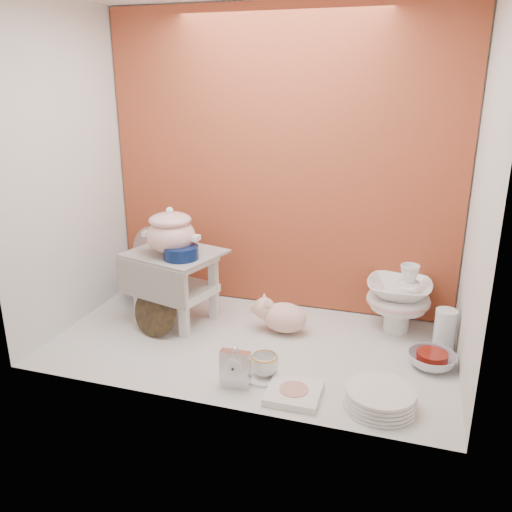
% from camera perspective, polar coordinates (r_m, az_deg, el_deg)
% --- Properties ---
extents(ground, '(1.80, 1.80, 0.00)m').
position_cam_1_polar(ground, '(2.44, -0.60, -9.48)').
color(ground, silver).
rests_on(ground, ground).
extents(niche_shell, '(1.86, 1.03, 1.53)m').
position_cam_1_polar(niche_shell, '(2.34, 0.73, 13.21)').
color(niche_shell, '#A33728').
rests_on(niche_shell, ground).
extents(step_stool, '(0.50, 0.45, 0.36)m').
position_cam_1_polar(step_stool, '(2.62, -8.65, -3.30)').
color(step_stool, silver).
rests_on(step_stool, ground).
extents(soup_tureen, '(0.31, 0.31, 0.23)m').
position_cam_1_polar(soup_tureen, '(2.49, -9.25, 2.71)').
color(soup_tureen, white).
rests_on(soup_tureen, step_stool).
extents(cobalt_bowl, '(0.18, 0.18, 0.06)m').
position_cam_1_polar(cobalt_bowl, '(2.45, -8.14, 0.39)').
color(cobalt_bowl, '#091946').
rests_on(cobalt_bowl, step_stool).
extents(floral_platter, '(0.37, 0.20, 0.39)m').
position_cam_1_polar(floral_platter, '(2.96, -10.95, -0.54)').
color(floral_platter, beige).
rests_on(floral_platter, ground).
extents(blue_white_vase, '(0.27, 0.27, 0.26)m').
position_cam_1_polar(blue_white_vase, '(2.92, -11.75, -2.29)').
color(blue_white_vase, silver).
rests_on(blue_white_vase, ground).
extents(lacquer_tray, '(0.26, 0.15, 0.23)m').
position_cam_1_polar(lacquer_tray, '(2.52, -10.88, -5.94)').
color(lacquer_tray, black).
rests_on(lacquer_tray, ground).
extents(mantel_clock, '(0.12, 0.04, 0.17)m').
position_cam_1_polar(mantel_clock, '(2.09, -2.26, -11.96)').
color(mantel_clock, silver).
rests_on(mantel_clock, ground).
extents(plush_pig, '(0.32, 0.27, 0.16)m').
position_cam_1_polar(plush_pig, '(2.51, 3.14, -6.65)').
color(plush_pig, beige).
rests_on(plush_pig, ground).
extents(teacup_saucer, '(0.22, 0.22, 0.01)m').
position_cam_1_polar(teacup_saucer, '(2.19, 0.94, -12.84)').
color(teacup_saucer, white).
rests_on(teacup_saucer, ground).
extents(gold_rim_teacup, '(0.14, 0.14, 0.09)m').
position_cam_1_polar(gold_rim_teacup, '(2.17, 0.94, -11.70)').
color(gold_rim_teacup, white).
rests_on(gold_rim_teacup, teacup_saucer).
extents(lattice_dish, '(0.21, 0.21, 0.03)m').
position_cam_1_polar(lattice_dish, '(2.08, 4.13, -14.60)').
color(lattice_dish, white).
rests_on(lattice_dish, ground).
extents(dinner_plate_stack, '(0.31, 0.31, 0.07)m').
position_cam_1_polar(dinner_plate_stack, '(2.05, 13.33, -14.82)').
color(dinner_plate_stack, white).
rests_on(dinner_plate_stack, ground).
extents(crystal_bowl, '(0.22, 0.22, 0.06)m').
position_cam_1_polar(crystal_bowl, '(2.36, 18.54, -10.70)').
color(crystal_bowl, silver).
rests_on(crystal_bowl, ground).
extents(clear_glass_vase, '(0.10, 0.10, 0.19)m').
position_cam_1_polar(clear_glass_vase, '(2.50, 19.82, -7.56)').
color(clear_glass_vase, silver).
rests_on(clear_glass_vase, ground).
extents(porcelain_tower, '(0.36, 0.36, 0.34)m').
position_cam_1_polar(porcelain_tower, '(2.58, 15.21, -4.37)').
color(porcelain_tower, white).
rests_on(porcelain_tower, ground).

